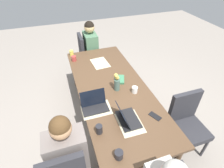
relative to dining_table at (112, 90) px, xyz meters
The scene contains 19 objects.
ground_plane 0.65m from the dining_table, ahead, with size 10.00×10.00×0.00m, color gray.
dining_table is the anchor object (origin of this frame).
person_far_left_near 1.11m from the dining_table, 137.30° to the left, with size 0.36×0.40×1.19m.
chair_head_right_left_far 1.51m from the dining_table, ahead, with size 0.44×0.44×0.90m.
person_head_right_left_far 1.45m from the dining_table, ahead, with size 0.40×0.36×1.19m.
chair_near_right_near 1.09m from the dining_table, 133.32° to the right, with size 0.44×0.44×0.90m.
flower_vase 0.21m from the dining_table, 150.56° to the right, with size 0.09×0.08×0.26m.
placemat_far_left_near 0.49m from the dining_table, 138.24° to the left, with size 0.36×0.26×0.00m, color beige.
placemat_head_left_left_mid 0.69m from the dining_table, behind, with size 0.36×0.26×0.00m, color beige.
placemat_head_right_left_far 0.68m from the dining_table, ahead, with size 0.36×0.26×0.00m, color beige.
laptop_far_left_near 0.48m from the dining_table, 132.98° to the left, with size 0.22×0.32×0.21m.
laptop_head_left_left_mid 0.65m from the dining_table, behind, with size 0.32×0.22×0.20m.
coffee_mug_near_left 1.08m from the dining_table, 164.86° to the left, with size 0.09×0.09×0.08m, color #232328.
coffee_mug_near_right 0.35m from the dining_table, 129.53° to the right, with size 0.08×0.08×0.09m, color white.
coffee_mug_centre_left 0.81m from the dining_table, 151.46° to the left, with size 0.07×0.07×0.11m, color #232328.
coffee_mug_centre_right 1.18m from the dining_table, 20.42° to the left, with size 0.07×0.07×0.10m, color #DBC64C.
coffee_mug_far_left 1.00m from the dining_table, 23.79° to the left, with size 0.08×0.08×0.09m, color #AD3D38.
book_red_cover 0.21m from the dining_table, 54.49° to the right, with size 0.20×0.14×0.03m, color #3D7F56.
phone_black 0.76m from the dining_table, 156.11° to the right, with size 0.15×0.07×0.01m, color black.
Camera 1 is at (-1.88, 0.63, 2.34)m, focal length 28.50 mm.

